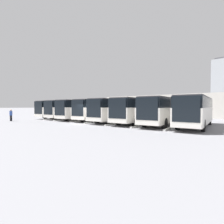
# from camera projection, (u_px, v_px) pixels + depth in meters

# --- Properties ---
(ground_plane) EXTENTS (600.00, 600.00, 0.00)m
(ground_plane) POSITION_uv_depth(u_px,v_px,m) (83.00, 124.00, 22.51)
(ground_plane) COLOR gray
(bus_0) EXTENTS (3.43, 11.33, 3.24)m
(bus_0) POSITION_uv_depth(u_px,v_px,m) (196.00, 110.00, 18.85)
(bus_0) COLOR silver
(bus_0) RESTS_ON ground_plane
(curb_divider_0) EXTENTS (0.88, 7.20, 0.15)m
(curb_divider_0) POSITION_uv_depth(u_px,v_px,m) (174.00, 127.00, 18.70)
(curb_divider_0) COLOR #B2B2AD
(curb_divider_0) RESTS_ON ground_plane
(bus_1) EXTENTS (3.43, 11.33, 3.24)m
(bus_1) POSITION_uv_depth(u_px,v_px,m) (164.00, 110.00, 20.99)
(bus_1) COLOR silver
(bus_1) RESTS_ON ground_plane
(curb_divider_1) EXTENTS (0.88, 7.20, 0.15)m
(curb_divider_1) POSITION_uv_depth(u_px,v_px,m) (145.00, 125.00, 20.85)
(curb_divider_1) COLOR #B2B2AD
(curb_divider_1) RESTS_ON ground_plane
(bus_2) EXTENTS (3.43, 11.33, 3.24)m
(bus_2) POSITION_uv_depth(u_px,v_px,m) (139.00, 110.00, 23.18)
(bus_2) COLOR silver
(bus_2) RESTS_ON ground_plane
(curb_divider_2) EXTENTS (0.88, 7.20, 0.15)m
(curb_divider_2) POSITION_uv_depth(u_px,v_px,m) (121.00, 123.00, 23.03)
(curb_divider_2) COLOR #B2B2AD
(curb_divider_2) RESTS_ON ground_plane
(bus_3) EXTENTS (3.43, 11.33, 3.24)m
(bus_3) POSITION_uv_depth(u_px,v_px,m) (118.00, 109.00, 25.34)
(bus_3) COLOR silver
(bus_3) RESTS_ON ground_plane
(curb_divider_3) EXTENTS (0.88, 7.20, 0.15)m
(curb_divider_3) POSITION_uv_depth(u_px,v_px,m) (101.00, 121.00, 25.20)
(curb_divider_3) COLOR #B2B2AD
(curb_divider_3) RESTS_ON ground_plane
(bus_4) EXTENTS (3.43, 11.33, 3.24)m
(bus_4) POSITION_uv_depth(u_px,v_px,m) (102.00, 109.00, 27.90)
(bus_4) COLOR silver
(bus_4) RESTS_ON ground_plane
(curb_divider_4) EXTENTS (0.88, 7.20, 0.15)m
(curb_divider_4) POSITION_uv_depth(u_px,v_px,m) (87.00, 120.00, 27.75)
(curb_divider_4) COLOR #B2B2AD
(curb_divider_4) RESTS_ON ground_plane
(bus_5) EXTENTS (3.43, 11.33, 3.24)m
(bus_5) POSITION_uv_depth(u_px,v_px,m) (86.00, 109.00, 29.81)
(bus_5) COLOR silver
(bus_5) RESTS_ON ground_plane
(curb_divider_5) EXTENTS (0.88, 7.20, 0.15)m
(curb_divider_5) POSITION_uv_depth(u_px,v_px,m) (71.00, 119.00, 29.66)
(curb_divider_5) COLOR #B2B2AD
(curb_divider_5) RESTS_ON ground_plane
(bus_6) EXTENTS (3.43, 11.33, 3.24)m
(bus_6) POSITION_uv_depth(u_px,v_px,m) (74.00, 109.00, 32.22)
(bus_6) COLOR silver
(bus_6) RESTS_ON ground_plane
(curb_divider_6) EXTENTS (0.88, 7.20, 0.15)m
(curb_divider_6) POSITION_uv_depth(u_px,v_px,m) (61.00, 118.00, 32.08)
(curb_divider_6) COLOR #B2B2AD
(curb_divider_6) RESTS_ON ground_plane
(bus_7) EXTENTS (3.43, 11.33, 3.24)m
(bus_7) POSITION_uv_depth(u_px,v_px,m) (63.00, 109.00, 34.59)
(bus_7) COLOR silver
(bus_7) RESTS_ON ground_plane
(pedestrian) EXTENTS (0.55, 0.55, 1.79)m
(pedestrian) POSITION_uv_depth(u_px,v_px,m) (11.00, 115.00, 26.71)
(pedestrian) COLOR black
(pedestrian) RESTS_ON ground_plane
(station_building) EXTENTS (27.47, 16.04, 4.78)m
(station_building) POSITION_uv_depth(u_px,v_px,m) (165.00, 106.00, 44.03)
(station_building) COLOR beige
(station_building) RESTS_ON ground_plane
(office_tower) EXTENTS (21.05, 21.05, 61.58)m
(office_tower) POSITION_uv_depth(u_px,v_px,m) (222.00, 84.00, 215.57)
(office_tower) COLOR #ADB2B7
(office_tower) RESTS_ON ground_plane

